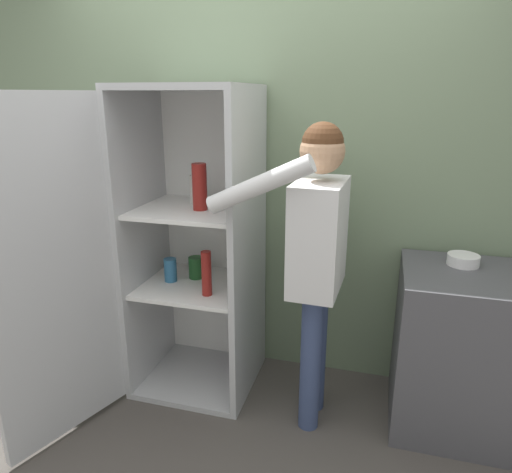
{
  "coord_description": "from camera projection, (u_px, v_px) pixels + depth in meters",
  "views": [
    {
      "loc": [
        0.73,
        -1.73,
        1.74
      ],
      "look_at": [
        0.07,
        0.61,
        0.99
      ],
      "focal_mm": 32.0,
      "sensor_mm": 36.0,
      "label": 1
    }
  ],
  "objects": [
    {
      "name": "wall_back",
      "position": [
        261.0,
        174.0,
        2.82
      ],
      "size": [
        7.0,
        0.06,
        2.55
      ],
      "color": "gray",
      "rests_on": "ground_plane"
    },
    {
      "name": "bowl",
      "position": [
        463.0,
        260.0,
        2.4
      ],
      "size": [
        0.16,
        0.16,
        0.06
      ],
      "color": "white",
      "rests_on": "counter"
    },
    {
      "name": "ground_plane",
      "position": [
        210.0,
        456.0,
        2.3
      ],
      "size": [
        12.0,
        12.0,
        0.0
      ],
      "primitive_type": "plane",
      "color": "#4C4742"
    },
    {
      "name": "refrigerator",
      "position": [
        170.0,
        249.0,
        2.61
      ],
      "size": [
        0.96,
        1.29,
        1.8
      ],
      "color": "#B7BABC",
      "rests_on": "ground_plane"
    },
    {
      "name": "person",
      "position": [
        317.0,
        242.0,
        2.29
      ],
      "size": [
        0.63,
        0.56,
        1.63
      ],
      "color": "#384770",
      "rests_on": "ground_plane"
    },
    {
      "name": "counter",
      "position": [
        467.0,
        351.0,
        2.42
      ],
      "size": [
        0.73,
        0.62,
        0.88
      ],
      "color": "#4C4C51",
      "rests_on": "ground_plane"
    }
  ]
}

